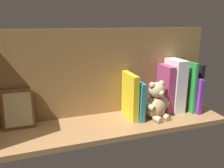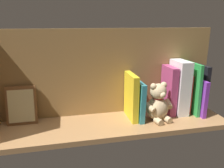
% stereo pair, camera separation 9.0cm
% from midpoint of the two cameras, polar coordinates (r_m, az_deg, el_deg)
% --- Properties ---
extents(ground_plane, '(1.01, 0.26, 0.02)m').
position_cam_midpoint_polar(ground_plane, '(0.97, -2.71, -10.46)').
color(ground_plane, '#A87A4C').
extents(shelf_back_panel, '(1.01, 0.02, 0.39)m').
position_cam_midpoint_polar(shelf_back_panel, '(1.00, -4.55, 2.98)').
color(shelf_back_panel, olive).
rests_on(shelf_back_panel, ground_plane).
extents(book_0, '(0.02, 0.12, 0.23)m').
position_cam_midpoint_polar(book_0, '(1.14, 18.31, -0.44)').
color(book_0, black).
rests_on(book_0, ground_plane).
extents(book_1, '(0.02, 0.16, 0.17)m').
position_cam_midpoint_polar(book_1, '(1.12, 17.68, -2.24)').
color(book_1, purple).
rests_on(book_1, ground_plane).
extents(book_2, '(0.02, 0.14, 0.24)m').
position_cam_midpoint_polar(book_2, '(1.11, 16.64, -0.46)').
color(book_2, green).
rests_on(book_2, ground_plane).
extents(book_3, '(0.01, 0.10, 0.19)m').
position_cam_midpoint_polar(book_3, '(1.12, 15.15, -1.63)').
color(book_3, red).
rests_on(book_3, ground_plane).
extents(dictionary_thick_white, '(0.06, 0.12, 0.25)m').
position_cam_midpoint_polar(dictionary_thick_white, '(1.08, 13.77, -0.37)').
color(dictionary_thick_white, white).
rests_on(dictionary_thick_white, ground_plane).
extents(book_4, '(0.03, 0.11, 0.23)m').
position_cam_midpoint_polar(book_4, '(1.06, 11.31, -1.21)').
color(book_4, '#B23F72').
rests_on(book_4, ground_plane).
extents(teddy_bear, '(0.14, 0.12, 0.17)m').
position_cam_midpoint_polar(teddy_bear, '(0.99, 8.94, -4.72)').
color(teddy_bear, '#D1B284').
rests_on(teddy_bear, ground_plane).
extents(book_5, '(0.03, 0.15, 0.17)m').
position_cam_midpoint_polar(book_5, '(0.99, 3.76, -3.90)').
color(book_5, teal).
rests_on(book_5, ground_plane).
extents(book_6, '(0.03, 0.14, 0.20)m').
position_cam_midpoint_polar(book_6, '(0.98, 2.06, -3.12)').
color(book_6, yellow).
rests_on(book_6, ground_plane).
extents(picture_frame_leaning, '(0.12, 0.05, 0.16)m').
position_cam_midpoint_polar(picture_frame_leaning, '(0.98, -25.77, -6.01)').
color(picture_frame_leaning, brown).
rests_on(picture_frame_leaning, ground_plane).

